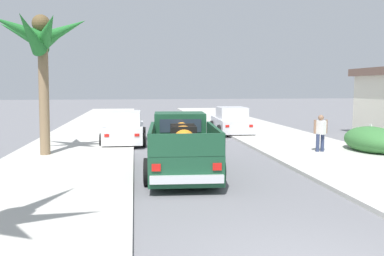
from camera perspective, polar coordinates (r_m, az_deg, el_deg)
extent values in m
cube|color=beige|center=(17.04, -16.54, -3.11)|extent=(4.75, 60.00, 0.12)
cube|color=beige|center=(18.42, 15.45, -2.40)|extent=(4.75, 60.00, 0.12)
cube|color=silver|center=(16.93, -13.27, -3.11)|extent=(0.16, 60.00, 0.10)
cube|color=silver|center=(18.05, 12.61, -2.53)|extent=(0.16, 60.00, 0.10)
cube|color=#19472D|center=(12.13, -1.50, -3.92)|extent=(2.28, 5.22, 0.80)
cube|color=#19472D|center=(13.61, -1.83, 0.57)|extent=(1.82, 1.62, 0.80)
cube|color=#283342|center=(12.85, -1.69, 0.34)|extent=(1.38, 0.16, 0.44)
cube|color=#283342|center=(14.36, -1.96, 0.94)|extent=(1.46, 0.16, 0.48)
cube|color=#19472D|center=(11.17, -5.96, -1.28)|extent=(0.34, 3.30, 0.56)
cube|color=#19472D|center=(11.26, 3.33, -1.20)|extent=(0.34, 3.30, 0.56)
cube|color=#19472D|center=(9.55, -0.78, -2.50)|extent=(1.88, 0.23, 0.56)
cube|color=silver|center=(9.62, -0.74, -7.53)|extent=(1.83, 0.25, 0.20)
cylinder|color=black|center=(13.67, -5.92, -3.75)|extent=(0.31, 0.78, 0.76)
cylinder|color=black|center=(13.75, 2.28, -3.66)|extent=(0.31, 0.78, 0.76)
cylinder|color=black|center=(10.79, -6.37, -6.40)|extent=(0.31, 0.78, 0.76)
cylinder|color=black|center=(10.90, 4.05, -6.26)|extent=(0.31, 0.78, 0.76)
cube|color=red|center=(9.57, -5.26, -5.79)|extent=(0.22, 0.06, 0.18)
cube|color=red|center=(9.66, 3.70, -5.67)|extent=(0.22, 0.06, 0.18)
ellipsoid|color=orange|center=(11.20, -1.30, -1.13)|extent=(0.82, 1.75, 0.60)
sphere|color=orange|center=(12.14, -1.54, -0.19)|extent=(0.44, 0.44, 0.44)
cube|color=black|center=(10.74, -1.17, -1.44)|extent=(0.72, 0.17, 0.61)
cube|color=black|center=(11.20, -1.30, -1.13)|extent=(0.72, 0.17, 0.61)
cube|color=black|center=(11.67, -1.42, -0.84)|extent=(0.72, 0.17, 0.61)
cube|color=silver|center=(22.67, 5.75, 0.55)|extent=(1.95, 4.28, 0.72)
cube|color=silver|center=(22.52, 5.82, 2.25)|extent=(1.61, 2.17, 0.64)
cube|color=#283342|center=(23.47, 5.35, 2.36)|extent=(1.37, 0.14, 0.52)
cube|color=#283342|center=(21.58, 6.34, 2.03)|extent=(1.34, 0.14, 0.50)
cylinder|color=black|center=(23.81, 3.00, 0.32)|extent=(0.25, 0.65, 0.64)
cylinder|color=black|center=(24.15, 7.23, 0.36)|extent=(0.25, 0.65, 0.64)
cylinder|color=black|center=(21.26, 4.06, -0.38)|extent=(0.25, 0.65, 0.64)
cylinder|color=black|center=(21.64, 8.78, -0.33)|extent=(0.25, 0.65, 0.64)
cube|color=red|center=(20.48, 5.20, 0.27)|extent=(0.20, 0.05, 0.12)
cube|color=white|center=(24.63, 3.37, 1.18)|extent=(0.20, 0.05, 0.10)
cube|color=red|center=(20.76, 8.63, 0.31)|extent=(0.20, 0.05, 0.12)
cube|color=white|center=(24.85, 6.18, 1.20)|extent=(0.20, 0.05, 0.10)
cube|color=silver|center=(18.95, -9.84, -0.59)|extent=(1.87, 4.25, 0.72)
cube|color=silver|center=(18.78, -9.90, 1.44)|extent=(1.58, 2.14, 0.64)
cube|color=#283342|center=(19.75, -9.75, 1.60)|extent=(1.37, 0.12, 0.52)
cube|color=#283342|center=(17.82, -10.06, 1.12)|extent=(1.34, 0.12, 0.50)
cylinder|color=black|center=(20.33, -12.18, -0.80)|extent=(0.24, 0.65, 0.64)
cylinder|color=black|center=(20.24, -7.09, -0.74)|extent=(0.24, 0.65, 0.64)
cylinder|color=black|center=(17.76, -12.96, -1.80)|extent=(0.24, 0.65, 0.64)
cylinder|color=black|center=(17.65, -7.12, -1.74)|extent=(0.24, 0.65, 0.64)
cube|color=red|center=(16.89, -12.37, -1.08)|extent=(0.20, 0.05, 0.12)
cube|color=white|center=(21.07, -11.22, 0.25)|extent=(0.20, 0.05, 0.10)
cube|color=red|center=(16.82, -8.07, -1.03)|extent=(0.20, 0.05, 0.12)
cube|color=white|center=(21.01, -7.87, 0.29)|extent=(0.20, 0.05, 0.10)
cylinder|color=#846B4C|center=(15.93, -20.85, 5.04)|extent=(0.37, 0.71, 5.07)
cone|color=#23702D|center=(15.74, -18.16, 13.48)|extent=(1.92, 0.91, 1.19)
cone|color=#23702D|center=(16.43, -18.87, 13.01)|extent=(1.53, 1.45, 1.23)
cone|color=#23702D|center=(16.91, -21.46, 12.22)|extent=(1.09, 1.83, 1.48)
cone|color=#23702D|center=(16.76, -23.88, 12.67)|extent=(2.14, 1.52, 1.27)
cone|color=#23702D|center=(15.90, -24.33, 13.27)|extent=(1.90, 1.30, 1.14)
cone|color=#23702D|center=(15.24, -22.62, 12.74)|extent=(0.93, 1.84, 1.55)
cone|color=#23702D|center=(15.29, -20.33, 13.36)|extent=(1.28, 1.75, 1.31)
sphere|color=brown|center=(16.10, -21.20, 14.05)|extent=(0.67, 0.67, 0.67)
cube|color=white|center=(18.47, 24.62, -1.18)|extent=(0.05, 0.12, 1.10)
ellipsoid|color=#387538|center=(17.34, 24.78, -1.63)|extent=(1.80, 2.80, 1.10)
cylinder|color=navy|center=(16.34, 17.90, -2.29)|extent=(0.14, 0.14, 0.82)
cylinder|color=navy|center=(16.43, 18.53, -2.27)|extent=(0.14, 0.14, 0.82)
cube|color=white|center=(16.31, 18.29, 0.10)|extent=(0.38, 0.44, 0.55)
sphere|color=#8C664C|center=(16.27, 18.34, 1.45)|extent=(0.22, 0.22, 0.22)
cylinder|color=#8C664C|center=(16.20, 17.54, 0.19)|extent=(0.09, 0.09, 0.55)
cylinder|color=#8C664C|center=(16.41, 19.05, 0.21)|extent=(0.09, 0.09, 0.55)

